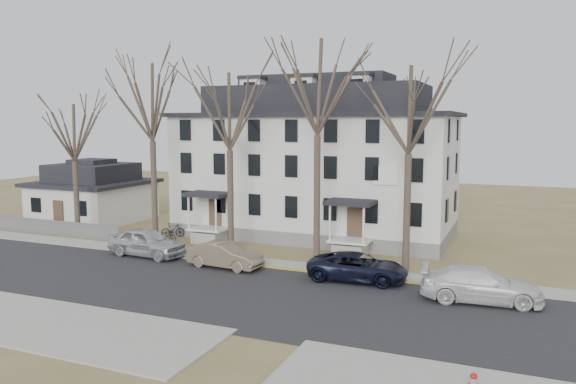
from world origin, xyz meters
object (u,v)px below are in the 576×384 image
at_px(boarding_house, 316,164).
at_px(car_tan, 225,256).
at_px(car_white, 481,286).
at_px(fire_hydrant, 473,384).
at_px(small_house, 93,195).
at_px(tree_bungalow, 73,128).
at_px(tree_center, 318,80).
at_px(bicycle_left, 166,236).
at_px(tree_mid_right, 410,104).
at_px(bicycle_right, 173,231).
at_px(tree_far_left, 151,96).
at_px(car_silver, 147,243).
at_px(tree_mid_left, 229,106).
at_px(car_navy, 358,268).

xyz_separation_m(boarding_house, car_tan, (-1.42, -11.81, -4.63)).
height_order(car_white, fire_hydrant, car_white).
bearing_deg(small_house, tree_bungalow, -57.16).
distance_m(tree_center, bicycle_left, 15.82).
bearing_deg(car_white, boarding_house, 38.46).
relative_size(tree_mid_right, bicycle_right, 7.41).
height_order(tree_far_left, car_white, tree_far_left).
bearing_deg(tree_far_left, car_white, -11.55).
bearing_deg(tree_far_left, small_house, 150.61).
xyz_separation_m(small_house, tree_mid_right, (28.50, -6.20, 7.35)).
relative_size(tree_center, car_silver, 2.77).
xyz_separation_m(small_house, tree_mid_left, (17.00, -6.20, 7.35)).
bearing_deg(fire_hydrant, car_tan, 144.19).
relative_size(boarding_house, small_house, 2.39).
bearing_deg(car_silver, tree_center, -68.94).
xyz_separation_m(tree_bungalow, car_navy, (22.55, -3.28, -7.37)).
distance_m(tree_mid_left, tree_center, 6.18).
bearing_deg(tree_mid_right, tree_bungalow, 180.00).
relative_size(boarding_house, car_silver, 3.92).
bearing_deg(bicycle_right, car_tan, -157.17).
bearing_deg(car_tan, tree_mid_right, -65.58).
bearing_deg(small_house, tree_far_left, -29.39).
xyz_separation_m(small_house, car_navy, (26.55, -9.47, -1.50)).
xyz_separation_m(tree_mid_left, car_silver, (-4.44, -3.05, -8.70)).
bearing_deg(car_navy, car_silver, 85.55).
height_order(tree_center, car_silver, tree_center).
xyz_separation_m(tree_mid_right, tree_bungalow, (-24.50, 0.00, -1.48)).
height_order(boarding_house, tree_center, tree_center).
bearing_deg(tree_mid_right, tree_far_left, 180.00).
bearing_deg(car_silver, car_navy, -86.15).
distance_m(bicycle_left, fire_hydrant, 26.85).
xyz_separation_m(bicycle_left, bicycle_right, (-0.70, 1.89, 0.03)).
height_order(boarding_house, fire_hydrant, boarding_house).
bearing_deg(tree_bungalow, car_tan, -14.08).
bearing_deg(tree_far_left, tree_mid_left, 0.00).
bearing_deg(small_house, tree_mid_right, -12.27).
height_order(tree_mid_left, tree_mid_right, same).
distance_m(tree_center, tree_bungalow, 19.23).
distance_m(car_tan, bicycle_left, 8.57).
bearing_deg(tree_bungalow, fire_hydrant, -26.02).
relative_size(car_navy, fire_hydrant, 7.04).
bearing_deg(car_tan, tree_center, -46.22).
xyz_separation_m(car_silver, bicycle_right, (-1.99, 5.76, -0.39)).
bearing_deg(bicycle_left, car_navy, -100.14).
bearing_deg(tree_mid_left, tree_far_left, 180.00).
height_order(car_tan, fire_hydrant, car_tan).
bearing_deg(fire_hydrant, tree_mid_left, 138.82).
relative_size(tree_far_left, tree_mid_left, 1.08).
xyz_separation_m(tree_center, car_navy, (3.55, -3.28, -10.34)).
height_order(tree_mid_right, bicycle_right, tree_mid_right).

